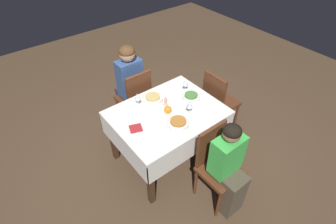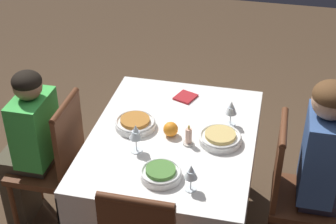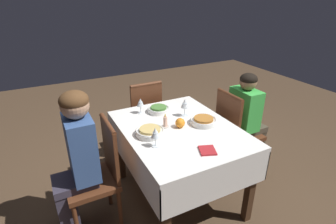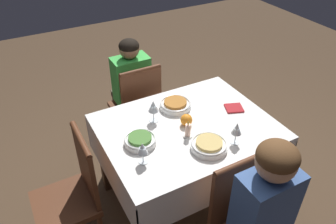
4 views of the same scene
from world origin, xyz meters
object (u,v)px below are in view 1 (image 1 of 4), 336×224
(person_adult_denim, at_px, (128,81))
(napkin_red_folded, at_px, (136,128))
(bowl_north, at_px, (178,123))
(wine_glass_west, at_px, (186,83))
(bowl_south, at_px, (153,98))
(candle_centerpiece, at_px, (166,102))
(wine_glass_north, at_px, (190,104))
(dining_table, at_px, (167,119))
(chair_south, at_px, (136,97))
(chair_north, at_px, (216,163))
(bowl_west, at_px, (191,96))
(chair_west, at_px, (218,100))
(wine_glass_south, at_px, (137,97))
(orange_fruit, at_px, (168,110))
(person_child_green, at_px, (230,167))

(person_adult_denim, xyz_separation_m, napkin_red_folded, (0.42, 0.84, 0.07))
(bowl_north, relative_size, wine_glass_west, 1.56)
(bowl_south, relative_size, candle_centerpiece, 1.88)
(person_adult_denim, height_order, bowl_north, person_adult_denim)
(wine_glass_north, distance_m, wine_glass_west, 0.41)
(wine_glass_west, bearing_deg, person_adult_denim, -59.57)
(dining_table, relative_size, chair_south, 1.27)
(wine_glass_west, xyz_separation_m, candle_centerpiece, (0.35, 0.08, -0.06))
(napkin_red_folded, bearing_deg, bowl_south, -146.16)
(chair_south, relative_size, chair_north, 1.00)
(chair_north, bearing_deg, wine_glass_west, 68.97)
(chair_south, xyz_separation_m, bowl_west, (-0.33, 0.67, 0.26))
(wine_glass_north, bearing_deg, dining_table, -41.73)
(wine_glass_west, xyz_separation_m, napkin_red_folded, (0.81, 0.18, -0.10))
(bowl_north, bearing_deg, bowl_west, -148.29)
(bowl_south, height_order, candle_centerpiece, candle_centerpiece)
(wine_glass_north, relative_size, wine_glass_west, 1.12)
(bowl_west, relative_size, candle_centerpiece, 1.67)
(dining_table, relative_size, chair_west, 1.27)
(bowl_south, xyz_separation_m, wine_glass_north, (-0.18, 0.41, 0.09))
(wine_glass_south, xyz_separation_m, napkin_red_folded, (0.22, 0.30, -0.10))
(chair_north, distance_m, orange_fruit, 0.73)
(person_adult_denim, height_order, person_child_green, person_adult_denim)
(person_adult_denim, bearing_deg, orange_fruit, 88.22)
(chair_west, distance_m, wine_glass_south, 1.08)
(bowl_west, bearing_deg, chair_west, 176.93)
(chair_south, distance_m, napkin_red_folded, 0.84)
(bowl_north, xyz_separation_m, wine_glass_west, (-0.44, -0.40, 0.08))
(person_adult_denim, relative_size, napkin_red_folded, 7.63)
(candle_centerpiece, bearing_deg, wine_glass_west, -167.55)
(chair_south, relative_size, bowl_south, 3.94)
(dining_table, distance_m, wine_glass_west, 0.49)
(chair_west, height_order, wine_glass_south, chair_west)
(chair_north, bearing_deg, person_adult_denim, 92.00)
(person_child_green, height_order, wine_glass_north, person_child_green)
(dining_table, height_order, bowl_north, bowl_north)
(bowl_west, relative_size, orange_fruit, 2.51)
(bowl_north, relative_size, napkin_red_folded, 1.49)
(dining_table, height_order, bowl_west, bowl_west)
(chair_south, height_order, person_adult_denim, person_adult_denim)
(wine_glass_north, xyz_separation_m, bowl_west, (-0.18, -0.17, -0.09))
(chair_south, xyz_separation_m, wine_glass_north, (-0.15, 0.84, 0.35))
(chair_west, height_order, candle_centerpiece, chair_west)
(bowl_west, distance_m, wine_glass_west, 0.18)
(wine_glass_west, bearing_deg, wine_glass_north, 54.95)
(bowl_south, distance_m, orange_fruit, 0.27)
(dining_table, bearing_deg, wine_glass_west, -156.58)
(candle_centerpiece, relative_size, orange_fruit, 1.50)
(person_adult_denim, distance_m, candle_centerpiece, 0.74)
(chair_west, distance_m, wine_glass_north, 0.74)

